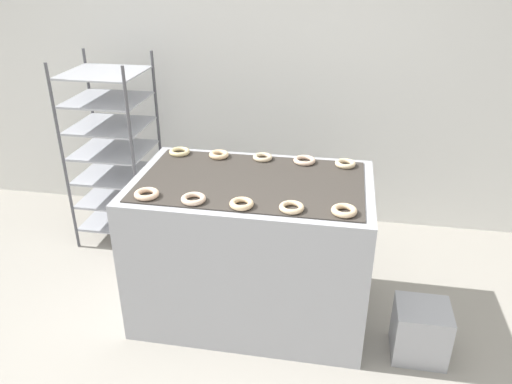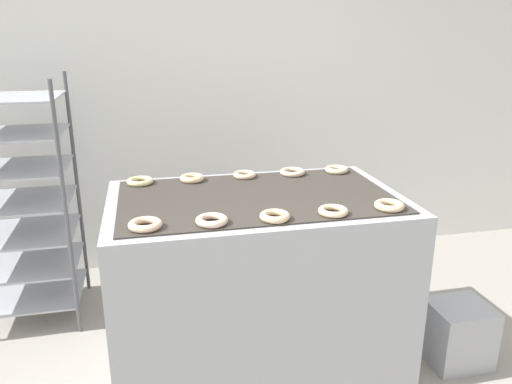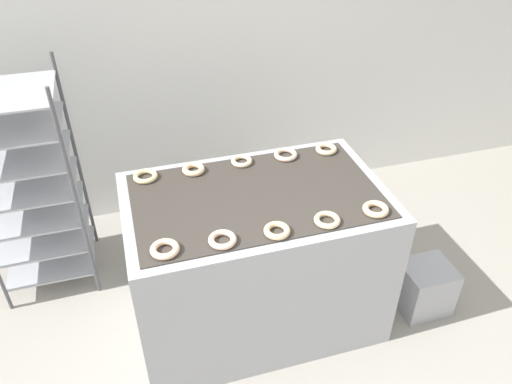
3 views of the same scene
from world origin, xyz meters
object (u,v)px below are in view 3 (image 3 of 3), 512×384
(baking_rack_cart, at_px, (30,184))
(donut_far_left, at_px, (193,169))
(donut_far_rightmost, at_px, (326,149))
(donut_near_leftmost, at_px, (165,249))
(donut_near_right, at_px, (327,220))
(donut_far_leftmost, at_px, (145,176))
(donut_near_center, at_px, (277,231))
(donut_far_right, at_px, (286,155))
(donut_near_rightmost, at_px, (376,209))
(glaze_bin, at_px, (424,288))
(donut_far_center, at_px, (242,161))
(fryer_machine, at_px, (256,259))
(donut_near_left, at_px, (222,240))

(baking_rack_cart, distance_m, donut_far_left, 1.12)
(donut_far_rightmost, bearing_deg, donut_near_leftmost, -149.61)
(donut_near_right, distance_m, donut_far_left, 0.88)
(donut_far_leftmost, bearing_deg, donut_near_center, -49.83)
(donut_far_leftmost, bearing_deg, donut_near_right, -38.38)
(donut_far_leftmost, height_order, donut_far_right, same)
(donut_near_rightmost, height_order, donut_far_rightmost, donut_near_rightmost)
(donut_far_right, distance_m, donut_far_rightmost, 0.27)
(donut_near_leftmost, distance_m, donut_near_right, 0.84)
(glaze_bin, distance_m, donut_near_leftmost, 1.83)
(donut_near_right, xyz_separation_m, donut_far_leftmost, (-0.86, 0.68, 0.00))
(donut_near_leftmost, height_order, donut_far_leftmost, donut_near_leftmost)
(donut_near_leftmost, height_order, donut_near_rightmost, same)
(donut_far_left, bearing_deg, donut_far_right, 0.59)
(donut_far_leftmost, xyz_separation_m, donut_far_center, (0.58, 0.00, -0.00))
(donut_near_leftmost, height_order, donut_far_right, donut_near_leftmost)
(fryer_machine, xyz_separation_m, donut_far_center, (0.01, 0.35, 0.50))
(donut_near_left, bearing_deg, donut_far_left, 91.63)
(donut_far_leftmost, bearing_deg, donut_far_left, -1.82)
(donut_far_rightmost, bearing_deg, donut_near_center, -129.38)
(fryer_machine, height_order, donut_near_right, donut_near_right)
(donut_near_leftmost, xyz_separation_m, donut_far_leftmost, (-0.02, 0.67, -0.00))
(glaze_bin, height_order, donut_near_rightmost, donut_near_rightmost)
(baking_rack_cart, bearing_deg, donut_near_leftmost, -56.47)
(glaze_bin, height_order, donut_far_center, donut_far_center)
(donut_near_left, bearing_deg, donut_near_center, -2.25)
(baking_rack_cart, distance_m, donut_near_right, 1.94)
(donut_far_left, distance_m, donut_far_center, 0.30)
(glaze_bin, bearing_deg, donut_near_right, -174.42)
(donut_near_rightmost, height_order, donut_far_leftmost, donut_near_rightmost)
(baking_rack_cart, height_order, donut_near_leftmost, baking_rack_cart)
(fryer_machine, xyz_separation_m, donut_near_rightmost, (0.57, -0.33, 0.50))
(donut_far_rightmost, bearing_deg, donut_far_right, 177.97)
(donut_near_center, height_order, donut_far_leftmost, donut_near_center)
(glaze_bin, height_order, donut_far_left, donut_far_left)
(fryer_machine, bearing_deg, donut_near_rightmost, -29.98)
(donut_near_left, distance_m, donut_far_right, 0.88)
(donut_near_right, height_order, donut_near_rightmost, donut_near_rightmost)
(baking_rack_cart, distance_m, donut_near_leftmost, 1.35)
(donut_far_right, bearing_deg, donut_far_center, 178.70)
(donut_far_right, bearing_deg, donut_near_left, -129.95)
(donut_far_rightmost, bearing_deg, fryer_machine, -149.57)
(donut_near_left, height_order, donut_near_center, same)
(donut_near_center, xyz_separation_m, donut_far_leftmost, (-0.58, 0.69, -0.00))
(donut_near_right, xyz_separation_m, donut_near_rightmost, (0.28, 0.01, 0.00))
(donut_near_left, height_order, donut_near_rightmost, donut_near_rightmost)
(donut_near_leftmost, xyz_separation_m, donut_near_right, (0.84, -0.01, -0.00))
(donut_near_center, xyz_separation_m, donut_near_rightmost, (0.56, 0.02, 0.00))
(donut_near_leftmost, height_order, donut_near_center, same)
(donut_near_right, xyz_separation_m, donut_far_right, (0.01, 0.68, 0.00))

